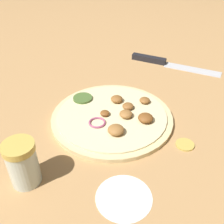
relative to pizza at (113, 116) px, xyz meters
The scene contains 6 objects.
ground_plane 0.01m from the pizza, 141.97° to the left, with size 3.00×3.00×0.00m, color tan.
pizza is the anchor object (origin of this frame).
knife 0.33m from the pizza, 30.96° to the left, with size 0.18×0.25×0.02m.
spice_jar 0.24m from the pizza, 161.39° to the right, with size 0.05×0.05×0.09m.
loose_cap 0.17m from the pizza, 61.71° to the right, with size 0.04×0.04×0.01m.
flour_patch 0.22m from the pizza, 116.16° to the right, with size 0.10×0.10×0.00m.
Camera 1 is at (-0.25, -0.42, 0.37)m, focal length 42.00 mm.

